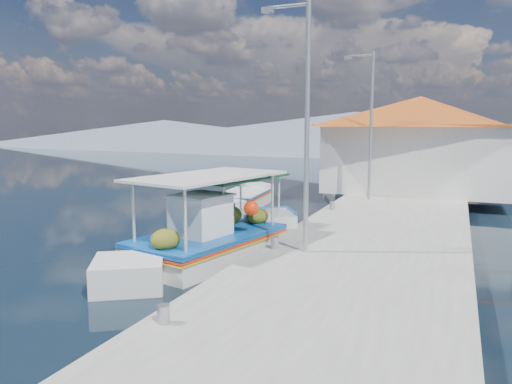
% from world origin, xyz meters
% --- Properties ---
extents(ground, '(160.00, 160.00, 0.00)m').
position_xyz_m(ground, '(0.00, 0.00, 0.00)').
color(ground, black).
rests_on(ground, ground).
extents(quay, '(5.00, 44.00, 0.50)m').
position_xyz_m(quay, '(5.90, 6.00, 0.25)').
color(quay, '#B0ADA5').
rests_on(quay, ground).
extents(bollards, '(0.20, 17.20, 0.30)m').
position_xyz_m(bollards, '(3.80, 5.25, 0.65)').
color(bollards, '#A5A8AD').
rests_on(bollards, quay).
extents(main_caique, '(3.30, 7.55, 2.54)m').
position_xyz_m(main_caique, '(1.89, 2.08, 0.49)').
color(main_caique, silver).
rests_on(main_caique, ground).
extents(caique_green_canopy, '(2.61, 6.15, 2.34)m').
position_xyz_m(caique_green_canopy, '(1.92, 3.55, 0.35)').
color(caique_green_canopy, '#194D98').
rests_on(caique_green_canopy, ground).
extents(caique_blue_hull, '(2.02, 5.65, 1.01)m').
position_xyz_m(caique_blue_hull, '(-0.64, 10.01, 0.27)').
color(caique_blue_hull, silver).
rests_on(caique_blue_hull, ground).
extents(caique_far, '(3.75, 6.54, 2.47)m').
position_xyz_m(caique_far, '(2.61, 16.56, 0.46)').
color(caique_far, silver).
rests_on(caique_far, ground).
extents(harbor_building, '(10.49, 10.49, 4.40)m').
position_xyz_m(harbor_building, '(6.20, 15.00, 2.78)').
color(harbor_building, white).
rests_on(harbor_building, quay).
extents(lamp_post_near, '(1.21, 0.14, 6.00)m').
position_xyz_m(lamp_post_near, '(4.51, 2.00, 3.85)').
color(lamp_post_near, '#A5A8AD').
rests_on(lamp_post_near, quay).
extents(lamp_post_far, '(1.21, 0.14, 6.00)m').
position_xyz_m(lamp_post_far, '(4.51, 11.00, 3.85)').
color(lamp_post_far, '#A5A8AD').
rests_on(lamp_post_far, quay).
extents(mountain_ridge, '(171.40, 96.00, 5.50)m').
position_xyz_m(mountain_ridge, '(6.54, 56.00, 2.04)').
color(mountain_ridge, slate).
rests_on(mountain_ridge, ground).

